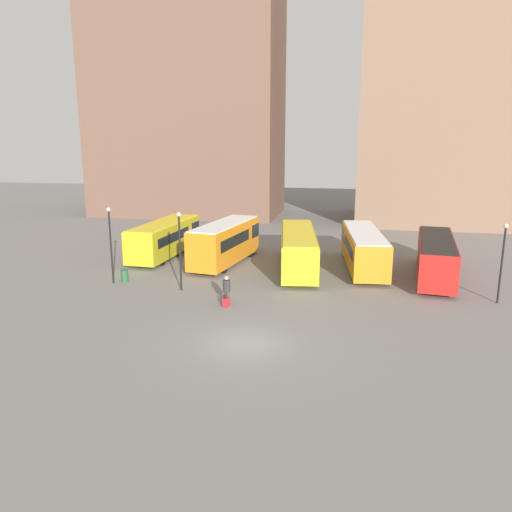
# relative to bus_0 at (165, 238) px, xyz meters

# --- Properties ---
(ground_plane) EXTENTS (160.00, 160.00, 0.00)m
(ground_plane) POSITION_rel_bus_0_xyz_m (10.90, -17.11, -1.61)
(ground_plane) COLOR slate
(building_block_left) EXTENTS (23.89, 12.34, 36.97)m
(building_block_left) POSITION_rel_bus_0_xyz_m (-6.02, 24.52, 16.88)
(building_block_left) COLOR brown
(building_block_left) RESTS_ON ground_plane
(building_block_right) EXTENTS (25.19, 15.68, 44.69)m
(building_block_right) POSITION_rel_bus_0_xyz_m (28.46, 24.52, 20.74)
(building_block_right) COLOR #7F604C
(building_block_right) RESTS_ON ground_plane
(bus_0) EXTENTS (3.10, 9.95, 2.96)m
(bus_0) POSITION_rel_bus_0_xyz_m (0.00, 0.00, 0.00)
(bus_0) COLOR gold
(bus_0) RESTS_ON ground_plane
(bus_1) EXTENTS (3.84, 9.39, 3.32)m
(bus_1) POSITION_rel_bus_0_xyz_m (5.75, -1.47, 0.18)
(bus_1) COLOR orange
(bus_1) RESTS_ON ground_plane
(bus_2) EXTENTS (4.20, 11.89, 2.94)m
(bus_2) POSITION_rel_bus_0_xyz_m (11.70, -1.93, 0.00)
(bus_2) COLOR gold
(bus_2) RESTS_ON ground_plane
(bus_3) EXTENTS (3.72, 10.91, 2.95)m
(bus_3) POSITION_rel_bus_0_xyz_m (16.69, -0.88, -0.00)
(bus_3) COLOR orange
(bus_3) RESTS_ON ground_plane
(bus_4) EXTENTS (3.53, 10.82, 2.91)m
(bus_4) POSITION_rel_bus_0_xyz_m (21.80, -2.61, -0.02)
(bus_4) COLOR red
(bus_4) RESTS_ON ground_plane
(traveler) EXTENTS (0.58, 0.58, 1.78)m
(traveler) POSITION_rel_bus_0_xyz_m (8.46, -11.44, -0.55)
(traveler) COLOR #4C3828
(traveler) RESTS_ON ground_plane
(suitcase) EXTENTS (0.40, 0.50, 0.81)m
(suitcase) POSITION_rel_bus_0_xyz_m (8.55, -11.95, -1.32)
(suitcase) COLOR #B7232D
(suitcase) RESTS_ON ground_plane
(lamp_post_0) EXTENTS (0.28, 0.28, 4.97)m
(lamp_post_0) POSITION_rel_bus_0_xyz_m (24.79, -7.96, 1.36)
(lamp_post_0) COLOR black
(lamp_post_0) RESTS_ON ground_plane
(lamp_post_1) EXTENTS (0.28, 0.28, 5.34)m
(lamp_post_1) POSITION_rel_bus_0_xyz_m (-0.49, -8.64, 1.56)
(lamp_post_1) COLOR black
(lamp_post_1) RESTS_ON ground_plane
(lamp_post_2) EXTENTS (0.28, 0.28, 5.26)m
(lamp_post_2) POSITION_rel_bus_0_xyz_m (4.75, -9.25, 1.51)
(lamp_post_2) COLOR black
(lamp_post_2) RESTS_ON ground_plane
(trash_bin) EXTENTS (0.52, 0.52, 0.85)m
(trash_bin) POSITION_rel_bus_0_xyz_m (0.10, -8.09, -1.18)
(trash_bin) COLOR #285633
(trash_bin) RESTS_ON ground_plane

